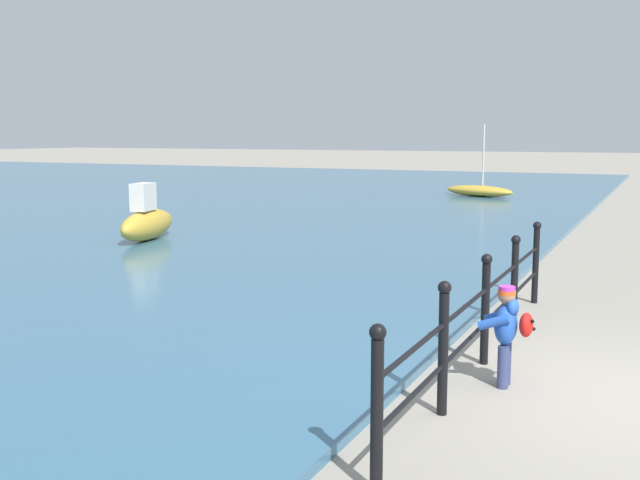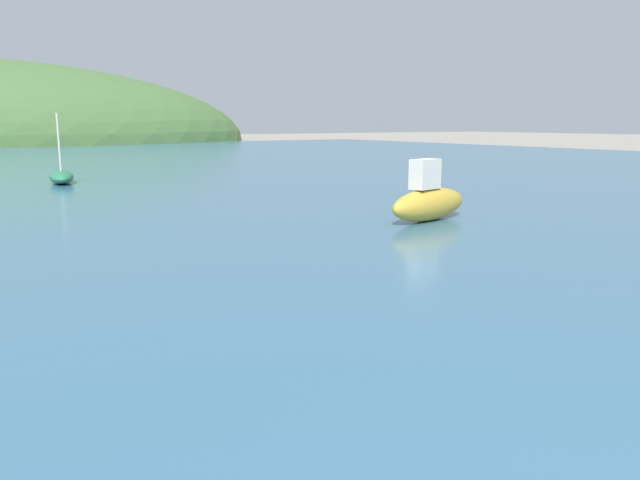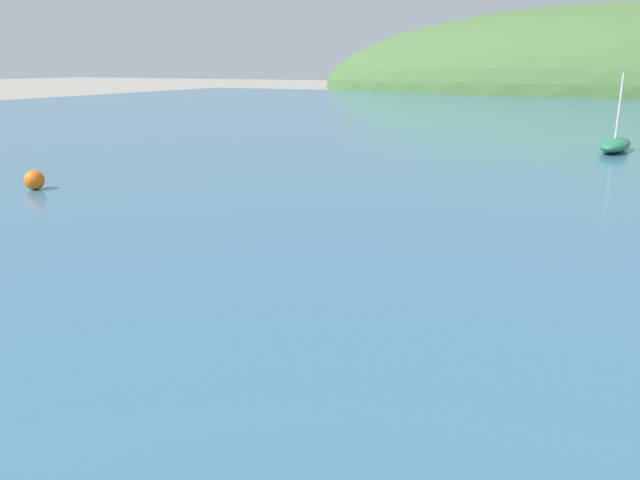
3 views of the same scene
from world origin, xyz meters
TOP-DOWN VIEW (x-y plane):
  - boat_blue_hull at (6.06, 10.42)m, footprint 2.50×1.19m
  - boat_white_sailboat at (1.15, 23.13)m, footprint 1.14×2.48m

SIDE VIEW (x-z plane):
  - boat_white_sailboat at x=1.15m, z-range -0.84..1.49m
  - boat_blue_hull at x=6.06m, z-range -0.13..1.16m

